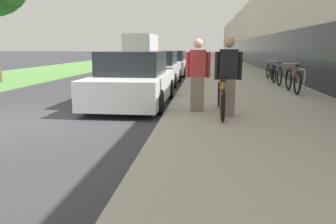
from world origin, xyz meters
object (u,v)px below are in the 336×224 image
(cruiser_bike_nearest, at_px, (293,80))
(vintage_roadster_curbside, at_px, (157,69))
(cruiser_bike_middle, at_px, (277,75))
(parked_sedan_far, at_px, (170,64))
(moving_truck, at_px, (143,50))
(bike_rack_hoop, at_px, (302,79))
(person_bystander, at_px, (198,75))
(cruiser_bike_farthest, at_px, (270,71))
(tandem_bicycle, at_px, (221,98))
(parked_sedan_curbside, at_px, (133,81))
(person_rider, at_px, (228,77))

(cruiser_bike_nearest, distance_m, vintage_roadster_curbside, 5.66)
(cruiser_bike_middle, bearing_deg, parked_sedan_far, 132.04)
(parked_sedan_far, relative_size, moving_truck, 0.68)
(bike_rack_hoop, height_order, moving_truck, moving_truck)
(bike_rack_hoop, xyz_separation_m, moving_truck, (-8.50, 18.42, 0.73))
(person_bystander, distance_m, cruiser_bike_farthest, 8.62)
(bike_rack_hoop, bearing_deg, cruiser_bike_farthest, 89.74)
(tandem_bicycle, height_order, cruiser_bike_nearest, cruiser_bike_nearest)
(person_bystander, xyz_separation_m, parked_sedan_curbside, (-1.82, 1.27, -0.28))
(tandem_bicycle, distance_m, bike_rack_hoop, 4.07)
(tandem_bicycle, height_order, person_rider, person_rider)
(person_bystander, bearing_deg, vintage_roadster_curbside, 106.52)
(person_rider, bearing_deg, cruiser_bike_nearest, 59.91)
(parked_sedan_curbside, bearing_deg, vintage_roadster_curbside, 90.73)
(tandem_bicycle, relative_size, parked_sedan_far, 0.53)
(tandem_bicycle, distance_m, moving_truck, 22.34)
(person_bystander, height_order, moving_truck, moving_truck)
(person_bystander, height_order, cruiser_bike_middle, person_bystander)
(tandem_bicycle, xyz_separation_m, person_bystander, (-0.54, 0.26, 0.49))
(tandem_bicycle, relative_size, cruiser_bike_middle, 1.35)
(bike_rack_hoop, relative_size, cruiser_bike_farthest, 0.48)
(bike_rack_hoop, bearing_deg, parked_sedan_far, 120.24)
(parked_sedan_curbside, xyz_separation_m, vintage_roadster_curbside, (-0.06, 5.07, -0.02))
(person_rider, distance_m, cruiser_bike_middle, 6.99)
(person_rider, height_order, cruiser_bike_nearest, person_rider)
(tandem_bicycle, distance_m, cruiser_bike_nearest, 4.70)
(vintage_roadster_curbside, bearing_deg, parked_sedan_curbside, -89.27)
(parked_sedan_curbside, relative_size, parked_sedan_far, 0.95)
(cruiser_bike_middle, xyz_separation_m, cruiser_bike_farthest, (0.12, 2.00, -0.01))
(person_rider, bearing_deg, parked_sedan_curbside, 143.70)
(person_bystander, relative_size, parked_sedan_curbside, 0.40)
(vintage_roadster_curbside, distance_m, parked_sedan_far, 5.09)
(person_bystander, xyz_separation_m, bike_rack_hoop, (3.17, 2.85, -0.34))
(parked_sedan_curbside, bearing_deg, bike_rack_hoop, 17.62)
(moving_truck, bearing_deg, bike_rack_hoop, -65.24)
(cruiser_bike_nearest, xyz_separation_m, cruiser_bike_middle, (-0.04, 2.32, -0.01))
(cruiser_bike_farthest, height_order, moving_truck, moving_truck)
(bike_rack_hoop, xyz_separation_m, parked_sedan_far, (-5.00, 8.58, 0.02))
(person_bystander, bearing_deg, bike_rack_hoop, 42.00)
(cruiser_bike_nearest, relative_size, vintage_roadster_curbside, 0.45)
(cruiser_bike_nearest, height_order, parked_sedan_far, parked_sedan_far)
(tandem_bicycle, bearing_deg, person_rider, -67.51)
(bike_rack_hoop, xyz_separation_m, parked_sedan_curbside, (-4.98, -1.58, 0.06))
(cruiser_bike_farthest, bearing_deg, vintage_roadster_curbside, -161.91)
(cruiser_bike_middle, relative_size, moving_truck, 0.27)
(moving_truck, bearing_deg, cruiser_bike_nearest, -64.37)
(parked_sedan_curbside, bearing_deg, person_bystander, -34.94)
(person_bystander, bearing_deg, tandem_bicycle, -25.59)
(cruiser_bike_nearest, xyz_separation_m, vintage_roadster_curbside, (-4.99, 2.67, 0.15))
(vintage_roadster_curbside, distance_m, moving_truck, 15.35)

